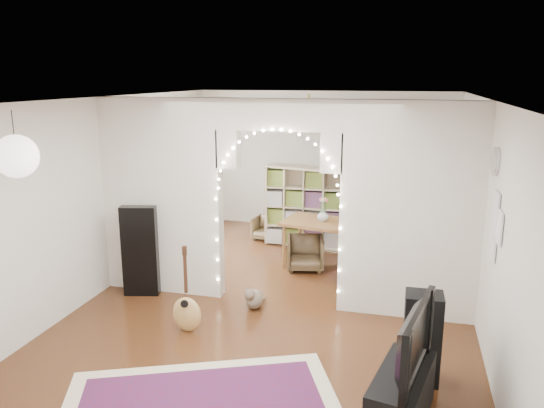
% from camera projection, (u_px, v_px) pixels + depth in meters
% --- Properties ---
extents(floor, '(7.50, 7.50, 0.00)m').
position_uv_depth(floor, '(279.00, 301.00, 7.19)').
color(floor, black).
rests_on(floor, ground).
extents(ceiling, '(5.00, 7.50, 0.02)m').
position_uv_depth(ceiling, '(279.00, 98.00, 6.56)').
color(ceiling, white).
rests_on(ceiling, wall_back).
extents(wall_back, '(5.00, 0.02, 2.70)m').
position_uv_depth(wall_back, '(324.00, 161.00, 10.40)').
color(wall_back, silver).
rests_on(wall_back, floor).
extents(wall_front, '(5.00, 0.02, 2.70)m').
position_uv_depth(wall_front, '(138.00, 339.00, 3.34)').
color(wall_front, silver).
rests_on(wall_front, floor).
extents(wall_left, '(0.02, 7.50, 2.70)m').
position_uv_depth(wall_left, '(107.00, 194.00, 7.48)').
color(wall_left, silver).
rests_on(wall_left, floor).
extents(wall_right, '(0.02, 7.50, 2.70)m').
position_uv_depth(wall_right, '(484.00, 217.00, 6.27)').
color(wall_right, silver).
rests_on(wall_right, floor).
extents(divider_wall, '(5.00, 0.20, 2.70)m').
position_uv_depth(divider_wall, '(279.00, 199.00, 6.86)').
color(divider_wall, silver).
rests_on(divider_wall, floor).
extents(fairy_lights, '(1.64, 0.04, 1.60)m').
position_uv_depth(fairy_lights, '(276.00, 191.00, 6.70)').
color(fairy_lights, '#FFEABF').
rests_on(fairy_lights, divider_wall).
extents(window, '(0.04, 1.20, 1.40)m').
position_uv_depth(window, '(165.00, 164.00, 9.13)').
color(window, white).
rests_on(window, wall_left).
extents(wall_clock, '(0.03, 0.31, 0.31)m').
position_uv_depth(wall_clock, '(496.00, 161.00, 5.53)').
color(wall_clock, white).
rests_on(wall_clock, wall_right).
extents(picture_frames, '(0.02, 0.50, 0.70)m').
position_uv_depth(picture_frames, '(496.00, 227.00, 5.29)').
color(picture_frames, white).
rests_on(picture_frames, wall_right).
extents(paper_lantern, '(0.40, 0.40, 0.40)m').
position_uv_depth(paper_lantern, '(16.00, 156.00, 4.87)').
color(paper_lantern, white).
rests_on(paper_lantern, ceiling).
extents(ceiling_fan, '(1.10, 1.10, 0.30)m').
position_uv_depth(ceiling_fan, '(309.00, 113.00, 8.51)').
color(ceiling_fan, '#AC9339').
rests_on(ceiling_fan, ceiling).
extents(guitar_case, '(0.51, 0.27, 1.26)m').
position_uv_depth(guitar_case, '(140.00, 251.00, 7.27)').
color(guitar_case, black).
rests_on(guitar_case, floor).
extents(acoustic_guitar, '(0.38, 0.25, 0.90)m').
position_uv_depth(acoustic_guitar, '(186.00, 300.00, 6.24)').
color(acoustic_guitar, '#B28D47').
rests_on(acoustic_guitar, floor).
extents(tabby_cat, '(0.28, 0.52, 0.34)m').
position_uv_depth(tabby_cat, '(254.00, 298.00, 6.93)').
color(tabby_cat, brown).
rests_on(tabby_cat, floor).
extents(floor_speaker, '(0.37, 0.33, 0.92)m').
position_uv_depth(floor_speaker, '(422.00, 338.00, 5.21)').
color(floor_speaker, black).
rests_on(floor_speaker, floor).
extents(media_console, '(0.60, 1.06, 0.50)m').
position_uv_depth(media_console, '(401.00, 398.00, 4.59)').
color(media_console, black).
rests_on(media_console, floor).
extents(tv, '(0.36, 1.08, 0.62)m').
position_uv_depth(tv, '(405.00, 340.00, 4.45)').
color(tv, black).
rests_on(tv, media_console).
extents(bookcase, '(1.43, 0.63, 1.43)m').
position_uv_depth(bookcase, '(305.00, 207.00, 9.41)').
color(bookcase, beige).
rests_on(bookcase, floor).
extents(dining_table, '(1.33, 1.02, 0.76)m').
position_uv_depth(dining_table, '(323.00, 226.00, 8.32)').
color(dining_table, brown).
rests_on(dining_table, floor).
extents(flower_vase, '(0.21, 0.21, 0.19)m').
position_uv_depth(flower_vase, '(323.00, 215.00, 8.28)').
color(flower_vase, white).
rests_on(flower_vase, dining_table).
extents(dining_chair_left, '(0.53, 0.54, 0.43)m').
position_uv_depth(dining_chair_left, '(267.00, 228.00, 9.87)').
color(dining_chair_left, '#4F3E27').
rests_on(dining_chair_left, floor).
extents(dining_chair_right, '(0.67, 0.68, 0.52)m').
position_uv_depth(dining_chair_right, '(305.00, 253.00, 8.32)').
color(dining_chair_right, '#4F3E27').
rests_on(dining_chair_right, floor).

